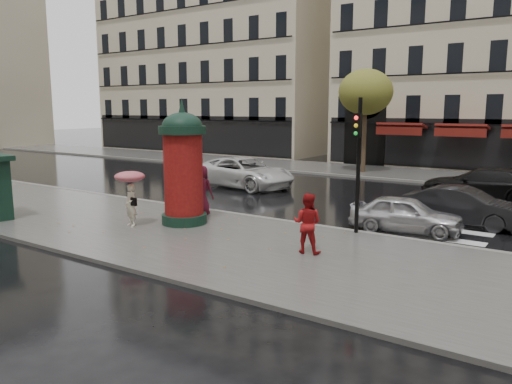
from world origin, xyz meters
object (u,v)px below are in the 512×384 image
Objects in this scene: woman_umbrella at (130,189)px; woman_red at (307,223)px; traffic_light at (358,152)px; car_darkgrey at (463,206)px; morris_column at (183,164)px; car_white at (243,172)px; car_far_silver at (225,166)px; man_burgundy at (202,190)px; car_black at (482,184)px; car_silver at (406,214)px.

woman_umbrella is 1.16× the size of woman_red.
traffic_light is 1.05× the size of car_darkgrey.
woman_umbrella is at bearing 130.01° from car_darkgrey.
morris_column is 10.16m from car_darkgrey.
woman_umbrella reaches higher than car_white.
woman_umbrella is 0.51× the size of car_far_silver.
car_white reaches higher than car_darkgrey.
woman_umbrella is at bearing -153.10° from traffic_light.
man_burgundy reaches higher than woman_red.
car_black is (2.18, 9.23, -2.02)m from traffic_light.
woman_red is 12.81m from car_white.
traffic_light is at bearing 174.15° from man_burgundy.
man_burgundy is at bearing -150.21° from car_white.
traffic_light is at bearing 47.84° from car_far_silver.
car_darkgrey is (1.38, 2.23, 0.06)m from car_silver.
car_white is at bearing 112.36° from morris_column.
man_burgundy reaches higher than car_darkgrey.
woman_red reaches higher than car_far_silver.
car_silver is at bearing 150.88° from car_darkgrey.
morris_column is 7.86m from car_silver.
car_silver is at bearing 51.57° from traffic_light.
car_black is (9.03, 12.71, -0.67)m from woman_umbrella.
woman_red reaches higher than car_black.
car_silver is at bearing 54.74° from car_far_silver.
traffic_light reaches higher than car_black.
car_far_silver is (-12.33, 12.12, -0.31)m from woman_red.
woman_umbrella reaches higher than car_silver.
traffic_light is 0.83× the size of car_black.
car_white is 4.50m from car_far_silver.
man_burgundy is at bearing 27.49° from car_far_silver.
car_darkgrey is at bearing -96.25° from car_white.
traffic_light reaches higher than woman_umbrella.
car_white reaches higher than car_silver.
morris_column is at bearing 96.65° from man_burgundy.
woman_umbrella is 9.47m from car_silver.
woman_umbrella is 15.61m from car_black.
woman_umbrella is 0.48× the size of car_darkgrey.
car_black reaches higher than car_silver.
woman_red is 17.29m from car_far_silver.
car_black reaches higher than car_darkgrey.
woman_red is 0.44× the size of car_far_silver.
man_burgundy is at bearing 98.34° from car_silver.
man_burgundy is 0.51× the size of car_silver.
woman_umbrella is 2.01m from morris_column.
traffic_light is at bearing 148.07° from car_darkgrey.
traffic_light is (6.12, 0.56, 1.72)m from man_burgundy.
woman_red is 0.90× the size of man_burgundy.
man_burgundy is 12.84m from car_black.
car_black is (2.41, 12.13, -0.21)m from woman_red.
car_darkgrey is 0.72× the size of car_white.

